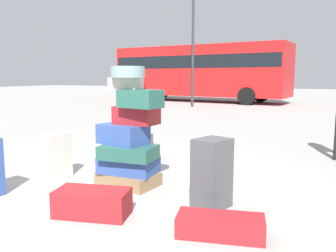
{
  "coord_description": "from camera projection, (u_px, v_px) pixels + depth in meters",
  "views": [
    {
      "loc": [
        2.89,
        -3.42,
        1.45
      ],
      "look_at": [
        0.37,
        1.54,
        0.65
      ],
      "focal_mm": 37.18,
      "sensor_mm": 36.0,
      "label": 1
    }
  ],
  "objects": [
    {
      "name": "ground_plane",
      "position": [
        89.0,
        188.0,
        4.52
      ],
      "size": [
        80.0,
        80.0,
        0.0
      ],
      "primitive_type": "plane",
      "color": "#9E9E99"
    },
    {
      "name": "suitcase_tower",
      "position": [
        129.0,
        138.0,
        4.57
      ],
      "size": [
        0.92,
        0.63,
        1.57
      ],
      "color": "olive",
      "rests_on": "ground"
    },
    {
      "name": "suitcase_charcoal_right_side",
      "position": [
        212.0,
        173.0,
        3.82
      ],
      "size": [
        0.41,
        0.46,
        0.77
      ],
      "primitive_type": "cube",
      "rotation": [
        0.0,
        0.0,
        -0.3
      ],
      "color": "#4C4C51",
      "rests_on": "ground"
    },
    {
      "name": "suitcase_maroon_foreground_near",
      "position": [
        92.0,
        203.0,
        3.63
      ],
      "size": [
        0.84,
        0.57,
        0.28
      ],
      "primitive_type": "cube",
      "rotation": [
        0.0,
        0.0,
        0.28
      ],
      "color": "maroon",
      "rests_on": "ground"
    },
    {
      "name": "suitcase_maroon_white_trunk",
      "position": [
        220.0,
        226.0,
        3.16
      ],
      "size": [
        0.85,
        0.52,
        0.19
      ],
      "primitive_type": "cube",
      "rotation": [
        0.0,
        0.0,
        0.26
      ],
      "color": "maroon",
      "rests_on": "ground"
    },
    {
      "name": "suitcase_cream_left_side",
      "position": [
        57.0,
        156.0,
        4.99
      ],
      "size": [
        0.26,
        0.41,
        0.64
      ],
      "primitive_type": "cube",
      "rotation": [
        0.0,
        0.0,
        -0.18
      ],
      "color": "beige",
      "rests_on": "ground"
    },
    {
      "name": "suitcase_charcoal_upright_blue",
      "position": [
        136.0,
        139.0,
        7.36
      ],
      "size": [
        0.63,
        0.53,
        0.24
      ],
      "primitive_type": "cube",
      "rotation": [
        0.0,
        0.0,
        -0.17
      ],
      "color": "#4C4C51",
      "rests_on": "ground"
    },
    {
      "name": "parked_bus",
      "position": [
        199.0,
        70.0,
        20.13
      ],
      "size": [
        10.3,
        3.29,
        3.15
      ],
      "rotation": [
        0.0,
        0.0,
        -0.07
      ],
      "color": "red",
      "rests_on": "ground"
    },
    {
      "name": "lamp_post",
      "position": [
        193.0,
        8.0,
        15.99
      ],
      "size": [
        0.36,
        0.36,
        7.15
      ],
      "color": "#333338",
      "rests_on": "ground"
    }
  ]
}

